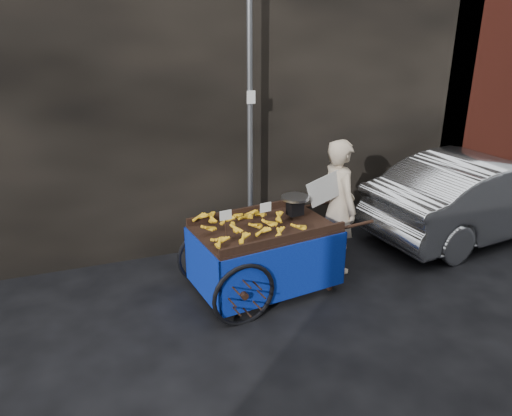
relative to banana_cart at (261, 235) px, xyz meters
name	(u,v)px	position (x,y,z in m)	size (l,w,h in m)	color
ground	(262,294)	(-0.02, -0.11, -0.82)	(80.00, 80.00, 0.00)	black
building_wall	(229,78)	(0.37, 2.49, 1.68)	(13.50, 2.00, 5.00)	black
street_pole	(250,124)	(0.28, 1.19, 1.19)	(0.12, 0.10, 4.00)	slate
banana_cart	(261,235)	(0.00, 0.00, 0.00)	(2.56, 1.44, 1.33)	black
vendor	(339,206)	(1.25, 0.22, 0.15)	(0.83, 0.71, 1.93)	tan
plastic_bag	(312,280)	(0.67, -0.19, -0.71)	(0.25, 0.20, 0.22)	blue
parked_car	(483,195)	(4.14, 0.49, -0.13)	(1.45, 4.17, 1.37)	silver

